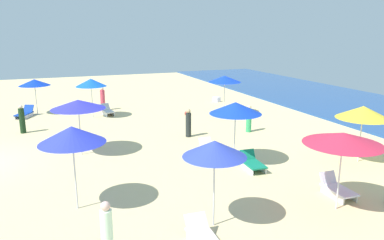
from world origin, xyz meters
The scene contains 23 objects.
umbrella_0 centered at (3.80, 10.31, 2.44)m, with size 2.17×2.17×2.69m.
lounge_chair_0_0 centered at (2.17, 9.88, 0.25)m, with size 1.42×0.66×0.62m.
lounge_chair_0_1 centered at (4.62, 10.72, 0.27)m, with size 1.34×0.75×0.70m.
umbrella_1 centered at (0.13, 4.39, 2.35)m, with size 2.39×2.39×2.55m.
umbrella_2 centered at (-4.96, 14.14, 2.40)m, with size 2.17×2.17×2.61m.
umbrella_3 centered at (8.57, 11.47, 2.35)m, with size 2.41×2.41×2.53m.
lounge_chair_3_0 centered at (7.82, 12.16, 0.27)m, with size 1.35×0.68×0.69m.
umbrella_4 centered at (5.47, 15.47, 2.19)m, with size 2.22×2.22×2.46m.
umbrella_5 centered at (-7.11, 5.75, 2.31)m, with size 1.94×1.94×2.56m.
lounge_chair_5_0 centered at (-7.62, 6.76, 0.27)m, with size 1.47×0.77×0.70m.
umbrella_6 centered at (5.53, 3.78, 2.45)m, with size 2.04×2.04×2.72m.
umbrella_7 centered at (-9.58, 2.36, 2.16)m, with size 2.01×2.01×2.38m.
lounge_chair_7_0 centered at (-8.93, 1.61, 0.26)m, with size 1.66×1.25×0.70m.
umbrella_8 centered at (8.07, 7.40, 2.35)m, with size 1.82×1.82×2.58m.
lounge_chair_8_0 centered at (8.89, 6.69, 0.26)m, with size 1.37×0.68×0.64m.
beachgoer_0 centered at (-9.21, 6.69, 0.78)m, with size 0.44×0.44×1.66m.
beachgoer_1 centered at (-4.81, 1.70, 0.75)m, with size 0.43×0.43×1.58m.
beachgoer_2 centered at (8.65, 4.27, 0.76)m, with size 0.42×0.42×1.58m.
beachgoer_3 centered at (-0.47, 13.46, 0.73)m, with size 0.42×0.42×1.53m.
beachgoer_4 centered at (-0.79, 9.98, 0.73)m, with size 0.41×0.41×1.52m.
beach_ball_0 centered at (-5.56, 11.66, 0.15)m, with size 0.29×0.29×0.29m, color red.
cooler_box_1 centered at (-1.78, 3.53, 0.20)m, with size 0.48×0.31×0.40m, color red.
cooler_box_2 centered at (-9.21, 15.58, 0.19)m, with size 0.53×0.40×0.38m, color silver.
Camera 1 is at (16.88, 3.28, 5.55)m, focal length 34.39 mm.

